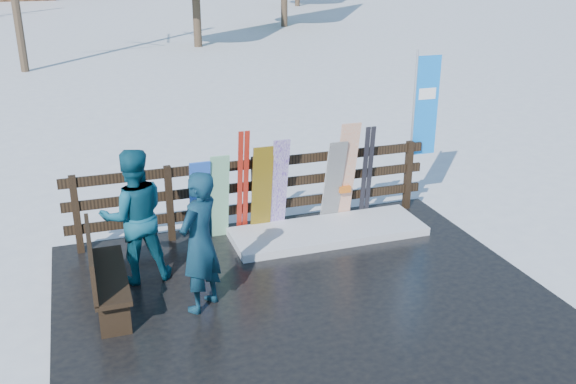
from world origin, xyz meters
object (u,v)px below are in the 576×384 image
object	(u,v)px
rental_flag	(423,112)
person_back	(134,216)
snowboard_1	(219,197)
snowboard_0	(200,201)
snowboard_3	(279,185)
snowboard_4	(333,182)
person_front	(200,242)
snowboard_2	(262,190)
bench	(102,271)
snowboard_5	(346,173)

from	to	relation	value
rental_flag	person_back	bearing A→B (deg)	-166.79
snowboard_1	person_back	distance (m)	1.55
snowboard_0	snowboard_3	world-z (taller)	snowboard_3
snowboard_4	person_back	size ratio (longest dim) A/B	0.80
snowboard_4	person_front	size ratio (longest dim) A/B	0.82
snowboard_0	snowboard_2	xyz separation A→B (m)	(0.94, -0.00, 0.06)
snowboard_2	snowboard_3	world-z (taller)	snowboard_3
snowboard_0	snowboard_1	world-z (taller)	snowboard_1
snowboard_0	rental_flag	xyz separation A→B (m)	(3.71, 0.27, 0.96)
snowboard_2	rental_flag	distance (m)	2.93
bench	person_back	bearing A→B (deg)	54.86
snowboard_1	snowboard_3	world-z (taller)	snowboard_3
bench	snowboard_3	size ratio (longest dim) A/B	0.99
snowboard_1	person_front	size ratio (longest dim) A/B	0.79
snowboard_2	rental_flag	xyz separation A→B (m)	(2.77, 0.27, 0.90)
snowboard_0	snowboard_3	distance (m)	1.21
bench	snowboard_5	size ratio (longest dim) A/B	0.89
snowboard_4	rental_flag	size ratio (longest dim) A/B	0.55
snowboard_2	snowboard_5	size ratio (longest dim) A/B	0.85
rental_flag	snowboard_3	bearing A→B (deg)	-173.85
bench	snowboard_4	world-z (taller)	snowboard_4
snowboard_2	snowboard_5	xyz separation A→B (m)	(1.34, -0.00, 0.12)
snowboard_5	person_back	distance (m)	3.38
rental_flag	bench	bearing A→B (deg)	-161.08
bench	snowboard_4	bearing A→B (deg)	22.97
rental_flag	snowboard_5	bearing A→B (deg)	-169.31
rental_flag	person_front	xyz separation A→B (m)	(-4.06, -2.08, -0.74)
bench	person_back	xyz separation A→B (m)	(0.47, 0.67, 0.37)
snowboard_1	snowboard_2	bearing A→B (deg)	0.00
snowboard_3	rental_flag	distance (m)	2.66
snowboard_3	snowboard_5	size ratio (longest dim) A/B	0.90
bench	rental_flag	distance (m)	5.58
snowboard_0	snowboard_5	bearing A→B (deg)	-0.00
rental_flag	snowboard_0	bearing A→B (deg)	-175.84
person_back	snowboard_1	bearing A→B (deg)	-149.91
snowboard_4	snowboard_5	distance (m)	0.24
snowboard_1	snowboard_2	distance (m)	0.65
snowboard_4	snowboard_2	bearing A→B (deg)	180.00
snowboard_0	snowboard_5	xyz separation A→B (m)	(2.28, -0.00, 0.18)
bench	snowboard_4	size ratio (longest dim) A/B	1.06
snowboard_0	rental_flag	world-z (taller)	rental_flag
snowboard_2	person_back	world-z (taller)	person_back
snowboard_3	person_front	size ratio (longest dim) A/B	0.88
snowboard_1	snowboard_4	distance (m)	1.79
bench	person_back	distance (m)	0.90
snowboard_1	snowboard_3	xyz separation A→B (m)	(0.91, 0.00, 0.08)
rental_flag	snowboard_1	bearing A→B (deg)	-175.49
snowboard_0	snowboard_1	size ratio (longest dim) A/B	0.97
person_back	rental_flag	bearing A→B (deg)	-169.68
snowboard_5	person_front	world-z (taller)	person_front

